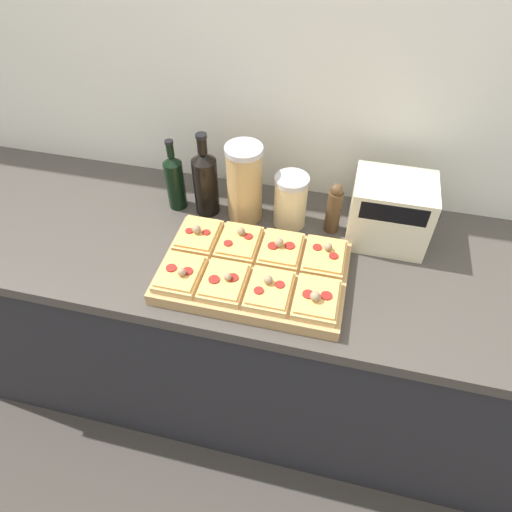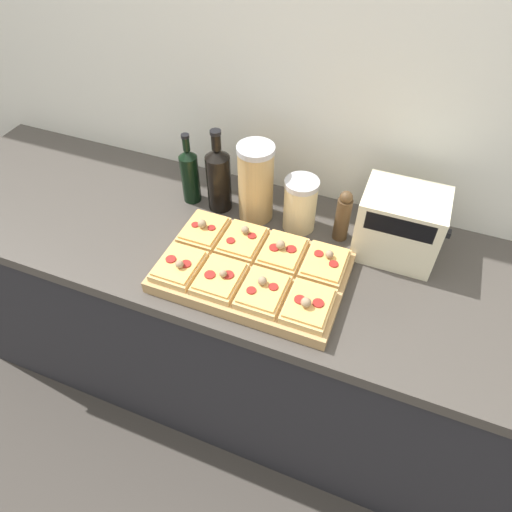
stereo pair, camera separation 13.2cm
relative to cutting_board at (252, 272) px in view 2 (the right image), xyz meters
The scene contains 18 objects.
ground_plane 0.92m from the cutting_board, 73.75° to the right, with size 12.00×12.00×0.00m, color #3D3833.
wall_back 0.59m from the cutting_board, 83.14° to the left, with size 6.00×0.06×2.50m.
kitchen_counter 0.48m from the cutting_board, 64.92° to the left, with size 2.63×0.67×0.88m.
cutting_board is the anchor object (origin of this frame).
pizza_slice_back_left 0.21m from the cutting_board, 157.39° to the left, with size 0.12×0.15×0.06m.
pizza_slice_back_midleft 0.11m from the cutting_board, 128.41° to the left, with size 0.12×0.15×0.05m.
pizza_slice_back_midright 0.11m from the cutting_board, 51.45° to the left, with size 0.12×0.15×0.06m.
pizza_slice_back_right 0.21m from the cutting_board, 22.76° to the left, with size 0.12×0.15×0.05m.
pizza_slice_front_left 0.21m from the cutting_board, 157.20° to the right, with size 0.12×0.15×0.05m.
pizza_slice_front_midleft 0.11m from the cutting_board, 128.48° to the right, with size 0.12×0.15×0.05m.
pizza_slice_front_midright 0.11m from the cutting_board, 51.43° to the right, with size 0.12×0.15×0.05m.
pizza_slice_front_right 0.21m from the cutting_board, 22.86° to the right, with size 0.12×0.15×0.06m.
olive_oil_bottle 0.43m from the cutting_board, 141.59° to the left, with size 0.06×0.06×0.25m.
wine_bottle 0.36m from the cutting_board, 130.46° to the left, with size 0.08×0.08×0.29m.
grain_jar_tall 0.30m from the cutting_board, 109.52° to the left, with size 0.12×0.12×0.27m.
grain_jar_short 0.28m from the cutting_board, 76.97° to the left, with size 0.11×0.11×0.18m.
pepper_mill 0.34m from the cutting_board, 53.25° to the left, with size 0.05×0.05×0.18m.
toaster_oven 0.46m from the cutting_board, 35.66° to the left, with size 0.26×0.19×0.22m.
Camera 2 is at (0.28, -0.63, 1.89)m, focal length 32.00 mm.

